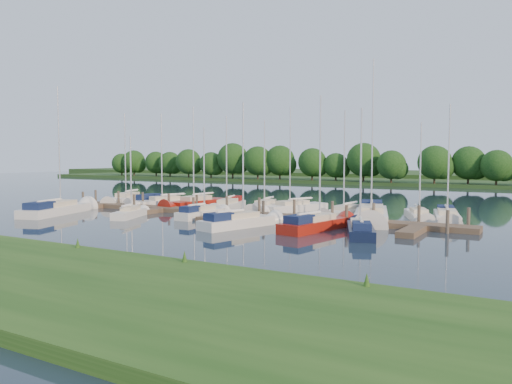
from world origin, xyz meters
The scene contains 23 objects.
ground centered at (0.00, 0.00, 0.00)m, with size 260.00×260.00×0.00m, color #17232E.
dock centered at (0.00, 7.31, 0.20)m, with size 40.00×6.00×0.40m.
mooring_pilings centered at (0.00, 8.43, 0.60)m, with size 38.24×2.84×2.00m.
far_shore centered at (0.00, 75.00, 0.30)m, with size 180.00×30.00×0.60m, color #203E18.
distant_hill centered at (0.00, 100.00, 0.70)m, with size 220.00×40.00×1.40m, color #335324.
treeline centered at (1.54, 62.09, 4.08)m, with size 147.38×9.77×8.26m.
sailboat_n_0 centered at (-17.05, 12.10, 0.28)m, with size 3.77×8.12×10.47m.
motorboat centered at (-13.50, 11.46, 0.33)m, with size 1.79×5.39×1.51m.
sailboat_n_2 centered at (-11.27, 11.67, 0.27)m, with size 4.11×7.89×10.13m.
sailboat_n_3 centered at (-7.66, 12.41, 0.28)m, with size 2.92×8.47×10.79m.
sailboat_n_4 centered at (-3.45, 12.10, 0.32)m, with size 3.42×7.50×9.60m.
sailboat_n_5 centered at (0.25, 13.07, 0.27)m, with size 2.51×7.12×9.10m.
sailboat_n_6 centered at (2.72, 13.84, 0.27)m, with size 4.53×8.01×10.33m.
sailboat_n_7 centered at (8.42, 12.83, 0.27)m, with size 2.49×7.63×9.57m.
sailboat_n_8 centered at (11.29, 11.28, 0.33)m, with size 5.04×10.81×13.57m.
sailboat_n_9 centered at (14.67, 13.41, 0.27)m, with size 3.46×6.46×8.37m.
sailboat_n_10 centered at (16.86, 13.56, 0.31)m, with size 3.19×7.75×9.73m.
sailboat_s_0 centered at (-14.79, 1.05, 0.33)m, with size 4.58×9.50×12.05m.
sailboat_s_1 centered at (-7.25, 2.56, 0.28)m, with size 2.91×5.53×7.33m.
sailboat_s_2 centered at (-1.72, 5.39, 0.32)m, with size 1.55×6.19×8.12m.
sailboat_s_3 centered at (4.12, 2.12, 0.33)m, with size 3.35×7.49×9.62m.
sailboat_s_4 centered at (9.64, 3.68, 0.33)m, with size 3.01×7.82×9.97m.
sailboat_s_5 centered at (13.09, 3.06, 0.31)m, with size 3.60×6.79×8.81m.
Camera 1 is at (23.67, -28.98, 5.19)m, focal length 35.00 mm.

